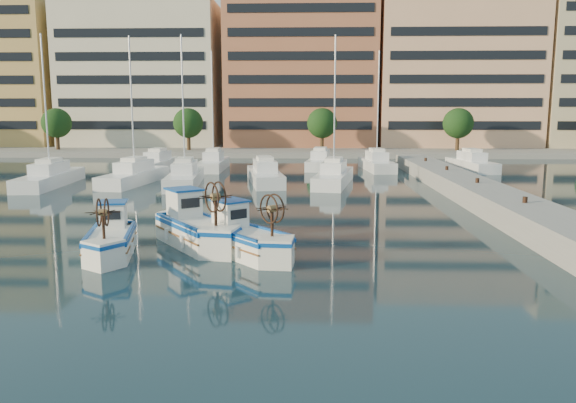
# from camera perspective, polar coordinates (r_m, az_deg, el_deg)

# --- Properties ---
(ground) EXTENTS (300.00, 300.00, 0.00)m
(ground) POSITION_cam_1_polar(r_m,az_deg,el_deg) (22.93, -3.34, -5.31)
(ground) COLOR #17303C
(ground) RESTS_ON ground
(quay) EXTENTS (3.00, 60.00, 1.20)m
(quay) POSITION_cam_1_polar(r_m,az_deg,el_deg) (32.42, 21.62, -0.59)
(quay) COLOR gray
(quay) RESTS_ON ground
(waterfront) EXTENTS (180.00, 40.00, 25.60)m
(waterfront) POSITION_cam_1_polar(r_m,az_deg,el_deg) (87.61, 6.84, 12.57)
(waterfront) COLOR gray
(waterfront) RESTS_ON ground
(yacht_marina) EXTENTS (39.20, 23.74, 11.50)m
(yacht_marina) POSITION_cam_1_polar(r_m,az_deg,el_deg) (49.89, -3.70, 3.13)
(yacht_marina) COLOR white
(yacht_marina) RESTS_ON ground
(fishing_boat_a) EXTENTS (2.44, 4.23, 2.56)m
(fishing_boat_a) POSITION_cam_1_polar(r_m,az_deg,el_deg) (23.73, -17.53, -3.48)
(fishing_boat_a) COLOR white
(fishing_boat_a) RESTS_ON ground
(fishing_boat_b) EXTENTS (4.23, 4.85, 2.99)m
(fishing_boat_b) POSITION_cam_1_polar(r_m,az_deg,el_deg) (24.44, -9.42, -2.53)
(fishing_boat_b) COLOR white
(fishing_boat_b) RESTS_ON ground
(fishing_boat_c) EXTENTS (4.03, 4.28, 2.70)m
(fishing_boat_c) POSITION_cam_1_polar(r_m,az_deg,el_deg) (22.57, -4.47, -3.61)
(fishing_boat_c) COLOR white
(fishing_boat_c) RESTS_ON ground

